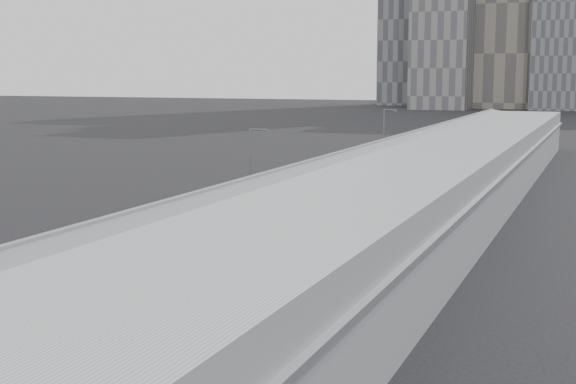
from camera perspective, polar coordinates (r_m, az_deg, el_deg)
The scene contains 19 objects.
sidewalk at distance 75.00m, azimuth 7.35°, elevation -1.95°, with size 10.00×170.00×0.12m, color gray.
lane_line at distance 78.26m, azimuth -0.11°, elevation -1.49°, with size 0.12×160.00×0.02m, color gold.
depot at distance 73.58m, azimuth 10.41°, elevation 0.50°, with size 12.45×160.40×7.20m.
bus_1 at distance 44.57m, azimuth -12.91°, elevation -7.05°, with size 3.32×13.87×4.02m.
bus_2 at distance 58.60m, azimuth -4.66°, elevation -3.29°, with size 3.66×12.98×3.74m.
bus_3 at distance 68.77m, azimuth 0.26°, elevation -1.41°, with size 3.09×13.94×4.07m.
bus_4 at distance 82.49m, azimuth 4.17°, elevation 0.05°, with size 2.75×12.28×3.58m.
bus_5 at distance 95.90m, azimuth 6.30°, elevation 1.29°, with size 3.80×13.88×4.01m.
bus_6 at distance 110.25m, azimuth 8.39°, elevation 2.14°, with size 3.39×13.44×3.89m.
tree_0 at distance 37.08m, azimuth -15.39°, elevation -8.11°, with size 2.39×2.39×4.27m.
tree_1 at distance 57.08m, azimuth -1.16°, elevation -1.28°, with size 2.90×2.90×5.29m.
tree_2 at distance 75.58m, azimuth 5.27°, elevation 1.04°, with size 1.61×1.61×4.68m.
tree_3 at distance 97.73m, azimuth 9.27°, elevation 2.37°, with size 1.21×1.21×4.10m.
tree_4 at distance 126.33m, azimuth 12.05°, elevation 3.52°, with size 1.87×1.87×4.12m.
tree_5 at distance 142.74m, azimuth 13.35°, elevation 4.24°, with size 1.28×1.28×4.46m.
street_lamp_near at distance 75.80m, azimuth -2.56°, elevation 1.90°, with size 2.04×0.22×8.39m.
street_lamp_far at distance 122.52m, azimuth 6.92°, elevation 4.27°, with size 2.04×0.22×8.27m.
shipping_container at distance 135.36m, azimuth 7.65°, elevation 3.16°, with size 2.40×6.02×2.68m, color #154426.
suv at distance 152.94m, azimuth 9.81°, elevation 3.54°, with size 2.96×6.41×1.78m, color black.
Camera 1 is at (27.44, -16.47, 13.36)m, focal length 50.00 mm.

